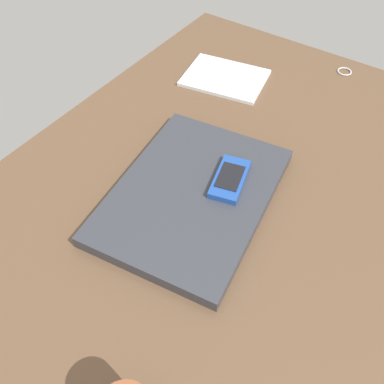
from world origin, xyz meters
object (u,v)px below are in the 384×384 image
(laptop_closed, at_px, (192,195))
(notepad, at_px, (225,78))
(key_ring, at_px, (345,71))
(cell_phone_on_laptop, at_px, (230,179))

(laptop_closed, relative_size, notepad, 1.90)
(notepad, height_order, key_ring, notepad)
(notepad, bearing_deg, cell_phone_on_laptop, -157.95)
(cell_phone_on_laptop, bearing_deg, key_ring, -4.17)
(notepad, bearing_deg, laptop_closed, -168.07)
(laptop_closed, distance_m, key_ring, 0.53)
(notepad, distance_m, key_ring, 0.28)
(cell_phone_on_laptop, relative_size, key_ring, 3.25)
(cell_phone_on_laptop, relative_size, notepad, 0.60)
(laptop_closed, relative_size, cell_phone_on_laptop, 3.15)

